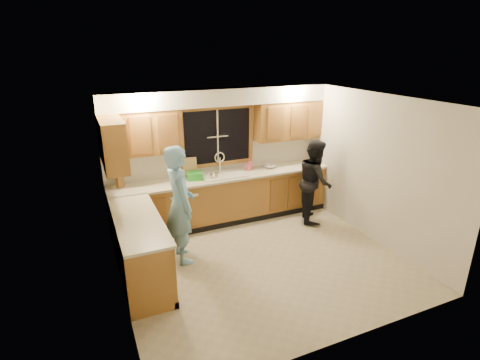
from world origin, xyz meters
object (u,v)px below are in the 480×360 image
object	(u,v)px
woman	(315,181)
knife_block	(120,182)
dishwasher	(181,208)
dish_crate	(195,176)
soap_bottle	(249,164)
bowl	(270,167)
man	(180,205)
sink	(224,178)
stove	(147,269)

from	to	relation	value
woman	knife_block	distance (m)	3.54
dishwasher	dish_crate	xyz separation A→B (m)	(0.30, 0.04, 0.57)
woman	knife_block	world-z (taller)	woman
soap_bottle	knife_block	bearing A→B (deg)	179.94
dishwasher	soap_bottle	world-z (taller)	soap_bottle
knife_block	dish_crate	distance (m)	1.30
bowl	dish_crate	bearing A→B (deg)	-178.82
man	sink	bearing A→B (deg)	-48.63
man	soap_bottle	bearing A→B (deg)	-57.21
sink	bowl	bearing A→B (deg)	3.26
dishwasher	soap_bottle	distance (m)	1.57
dish_crate	bowl	world-z (taller)	dish_crate
dishwasher	knife_block	world-z (taller)	knife_block
woman	man	bearing A→B (deg)	123.04
knife_block	soap_bottle	bearing A→B (deg)	-23.91
sink	woman	bearing A→B (deg)	-22.09
dishwasher	dish_crate	world-z (taller)	dish_crate
woman	soap_bottle	distance (m)	1.29
knife_block	bowl	xyz separation A→B (m)	(2.85, -0.07, -0.07)
knife_block	woman	bearing A→B (deg)	-36.51
sink	dishwasher	world-z (taller)	sink
stove	man	distance (m)	1.16
dishwasher	man	world-z (taller)	man
dishwasher	stove	distance (m)	2.04
sink	bowl	world-z (taller)	sink
woman	soap_bottle	world-z (taller)	woman
dishwasher	man	bearing A→B (deg)	-104.59
man	knife_block	world-z (taller)	man
sink	knife_block	world-z (taller)	sink
soap_bottle	bowl	bearing A→B (deg)	-8.96
man	woman	world-z (taller)	man
sink	dish_crate	distance (m)	0.57
sink	dish_crate	size ratio (longest dim) A/B	3.13
sink	soap_bottle	distance (m)	0.62
stove	knife_block	world-z (taller)	knife_block
woman	bowl	size ratio (longest dim) A/B	7.00
knife_block	dish_crate	bearing A→B (deg)	-28.28
man	soap_bottle	xyz separation A→B (m)	(1.70, 1.15, 0.10)
dishwasher	knife_block	xyz separation A→B (m)	(-1.00, 0.14, 0.61)
man	stove	bearing A→B (deg)	138.08
man	dishwasher	bearing A→B (deg)	-15.85
man	woman	xyz separation A→B (m)	(2.71, 0.38, -0.13)
dishwasher	bowl	xyz separation A→B (m)	(1.85, 0.07, 0.54)
sink	stove	distance (m)	2.60
dishwasher	dish_crate	size ratio (longest dim) A/B	2.98
stove	dish_crate	distance (m)	2.29
knife_block	man	bearing A→B (deg)	-81.33
woman	dish_crate	world-z (taller)	woman
sink	stove	size ratio (longest dim) A/B	0.96
woman	sink	bearing A→B (deg)	93.05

